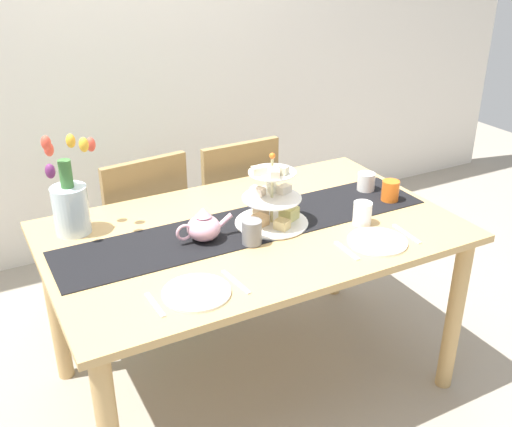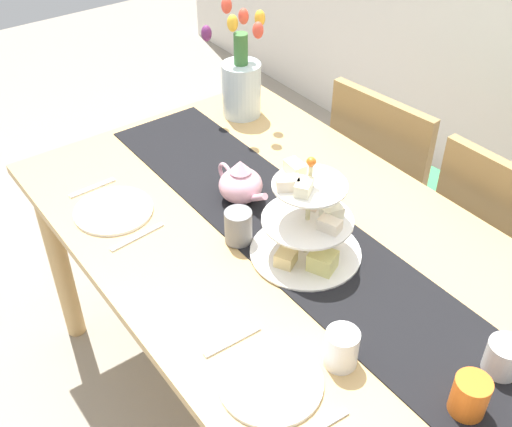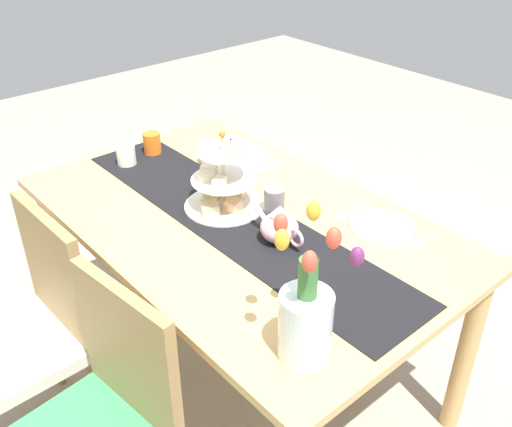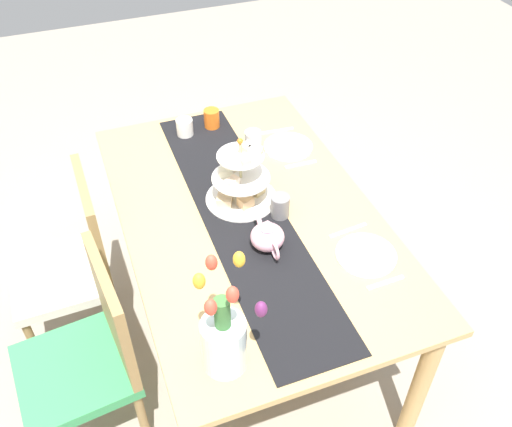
% 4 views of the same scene
% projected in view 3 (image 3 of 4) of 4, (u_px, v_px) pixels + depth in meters
% --- Properties ---
extents(ground_plane, '(8.00, 8.00, 0.00)m').
position_uv_depth(ground_plane, '(242.00, 368.00, 2.50)').
color(ground_plane, gray).
extents(dining_table, '(1.63, 1.01, 0.78)m').
position_uv_depth(dining_table, '(240.00, 240.00, 2.15)').
color(dining_table, tan).
rests_on(dining_table, ground_plane).
extents(chair_left, '(0.46, 0.46, 0.91)m').
position_uv_depth(chair_left, '(102.00, 418.00, 1.67)').
color(chair_left, olive).
rests_on(chair_left, ground_plane).
extents(chair_right, '(0.43, 0.43, 0.91)m').
position_uv_depth(chair_right, '(32.00, 326.00, 2.00)').
color(chair_right, olive).
rests_on(chair_right, ground_plane).
extents(table_runner, '(1.57, 0.33, 0.00)m').
position_uv_depth(table_runner, '(234.00, 218.00, 2.08)').
color(table_runner, black).
rests_on(table_runner, dining_table).
extents(tiered_cake_stand, '(0.30, 0.30, 0.30)m').
position_uv_depth(tiered_cake_stand, '(223.00, 185.00, 2.11)').
color(tiered_cake_stand, beige).
rests_on(tiered_cake_stand, table_runner).
extents(teapot, '(0.24, 0.13, 0.14)m').
position_uv_depth(teapot, '(280.00, 227.00, 1.93)').
color(teapot, '#E5A8BC').
rests_on(teapot, table_runner).
extents(tulip_vase, '(0.21, 0.18, 0.41)m').
position_uv_depth(tulip_vase, '(306.00, 315.00, 1.45)').
color(tulip_vase, silver).
rests_on(tulip_vase, dining_table).
extents(cream_jug, '(0.08, 0.08, 0.08)m').
position_uv_depth(cream_jug, '(126.00, 155.00, 2.44)').
color(cream_jug, white).
rests_on(cream_jug, dining_table).
extents(dinner_plate_left, '(0.23, 0.23, 0.01)m').
position_uv_depth(dinner_plate_left, '(382.00, 226.00, 2.03)').
color(dinner_plate_left, white).
rests_on(dinner_plate_left, dining_table).
extents(fork_left, '(0.02, 0.15, 0.01)m').
position_uv_depth(fork_left, '(416.00, 244.00, 1.94)').
color(fork_left, silver).
rests_on(fork_left, dining_table).
extents(knife_left, '(0.03, 0.17, 0.01)m').
position_uv_depth(knife_left, '(350.00, 211.00, 2.13)').
color(knife_left, silver).
rests_on(knife_left, dining_table).
extents(dinner_plate_right, '(0.23, 0.23, 0.01)m').
position_uv_depth(dinner_plate_right, '(245.00, 156.00, 2.52)').
color(dinner_plate_right, white).
rests_on(dinner_plate_right, dining_table).
extents(fork_right, '(0.02, 0.15, 0.01)m').
position_uv_depth(fork_right, '(267.00, 168.00, 2.43)').
color(fork_right, silver).
rests_on(fork_right, dining_table).
extents(knife_right, '(0.03, 0.17, 0.01)m').
position_uv_depth(knife_right, '(224.00, 146.00, 2.62)').
color(knife_right, silver).
rests_on(knife_right, dining_table).
extents(mug_grey, '(0.08, 0.08, 0.09)m').
position_uv_depth(mug_grey, '(274.00, 200.00, 2.10)').
color(mug_grey, slate).
rests_on(mug_grey, table_runner).
extents(mug_white_text, '(0.08, 0.08, 0.09)m').
position_uv_depth(mug_white_text, '(209.00, 154.00, 2.44)').
color(mug_white_text, white).
rests_on(mug_white_text, dining_table).
extents(mug_orange, '(0.08, 0.08, 0.09)m').
position_uv_depth(mug_orange, '(152.00, 144.00, 2.53)').
color(mug_orange, orange).
rests_on(mug_orange, dining_table).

